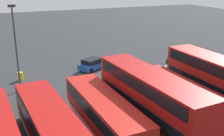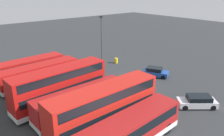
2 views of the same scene
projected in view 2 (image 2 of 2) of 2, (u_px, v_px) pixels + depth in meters
The scene contains 12 objects.
ground_plane at pixel (136, 79), 34.75m from camera, with size 140.00×140.00×0.00m, color #2D3033.
bus_single_deck_near_end at pixel (130, 131), 19.43m from camera, with size 3.15×11.11×2.95m.
bus_double_decker_second at pixel (104, 108), 21.48m from camera, with size 2.69×11.69×4.55m.
bus_single_deck_third at pixel (82, 101), 24.49m from camera, with size 2.74×10.91×2.95m.
bus_double_decker_fourth at pixel (60, 86), 26.34m from camera, with size 3.27×11.73×4.55m.
bus_single_deck_fifth at pixel (55, 82), 29.58m from camera, with size 2.79×10.61×2.95m.
bus_single_deck_sixth at pixel (39, 74), 32.24m from camera, with size 3.27×11.53×2.95m.
bus_single_deck_seventh at pixel (30, 67), 34.77m from camera, with size 3.10×10.47×2.95m.
car_hatchback_silver at pixel (155, 72), 35.53m from camera, with size 4.29×3.43×1.43m.
car_small_green at pixel (197, 101), 26.35m from camera, with size 4.18×4.50×1.43m.
lamp_post_tall at pixel (101, 38), 38.70m from camera, with size 0.70×0.30×8.72m.
waste_bin_yellow at pixel (116, 61), 41.80m from camera, with size 0.60×0.60×0.95m, color yellow.
Camera 2 is at (-22.32, 23.48, 13.18)m, focal length 36.51 mm.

